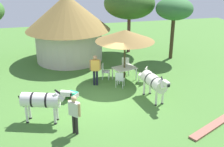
# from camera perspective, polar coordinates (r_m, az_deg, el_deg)

# --- Properties ---
(ground_plane) EXTENTS (36.00, 36.00, 0.00)m
(ground_plane) POSITION_cam_1_polar(r_m,az_deg,el_deg) (14.09, -1.56, -5.05)
(ground_plane) COLOR #467632
(thatched_hut) EXTENTS (5.65, 5.65, 4.43)m
(thatched_hut) POSITION_cam_1_polar(r_m,az_deg,el_deg) (19.21, -8.91, 9.84)
(thatched_hut) COLOR beige
(thatched_hut) RESTS_ON ground_plane
(shade_umbrella) EXTENTS (3.28, 3.28, 2.93)m
(shade_umbrella) POSITION_cam_1_polar(r_m,az_deg,el_deg) (15.45, 2.66, 7.72)
(shade_umbrella) COLOR #433B1E
(shade_umbrella) RESTS_ON ground_plane
(patio_dining_table) EXTENTS (1.46, 1.21, 0.74)m
(patio_dining_table) POSITION_cam_1_polar(r_m,az_deg,el_deg) (16.04, 2.54, 0.92)
(patio_dining_table) COLOR white
(patio_dining_table) RESTS_ON ground_plane
(patio_chair_near_lawn) EXTENTS (0.55, 0.54, 0.90)m
(patio_chair_near_lawn) POSITION_cam_1_polar(r_m,az_deg,el_deg) (17.17, 2.74, 1.89)
(patio_chair_near_lawn) COLOR white
(patio_chair_near_lawn) RESTS_ON ground_plane
(patio_chair_west_end) EXTENTS (0.55, 0.56, 0.90)m
(patio_chair_west_end) POSITION_cam_1_polar(r_m,az_deg,el_deg) (16.21, -1.56, 0.67)
(patio_chair_west_end) COLOR silver
(patio_chair_west_end) RESTS_ON ground_plane
(patio_chair_near_hut) EXTENTS (0.59, 0.58, 0.90)m
(patio_chair_near_hut) POSITION_cam_1_polar(r_m,az_deg,el_deg) (15.04, 1.59, -1.07)
(patio_chair_near_hut) COLOR silver
(patio_chair_near_hut) RESTS_ON ground_plane
(patio_chair_east_end) EXTENTS (0.59, 0.60, 0.90)m
(patio_chair_east_end) POSITION_cam_1_polar(r_m,az_deg,el_deg) (15.82, 6.56, -0.02)
(patio_chair_east_end) COLOR silver
(patio_chair_east_end) RESTS_ON ground_plane
(guest_beside_umbrella) EXTENTS (0.61, 0.30, 1.72)m
(guest_beside_umbrella) POSITION_cam_1_polar(r_m,az_deg,el_deg) (15.20, -3.42, 1.23)
(guest_beside_umbrella) COLOR black
(guest_beside_umbrella) RESTS_ON ground_plane
(standing_watcher) EXTENTS (0.46, 0.46, 1.64)m
(standing_watcher) POSITION_cam_1_polar(r_m,az_deg,el_deg) (11.00, -7.64, -7.68)
(standing_watcher) COLOR black
(standing_watcher) RESTS_ON ground_plane
(striped_lounge_chair) EXTENTS (0.94, 0.96, 0.58)m
(striped_lounge_chair) POSITION_cam_1_polar(r_m,az_deg,el_deg) (14.16, -8.52, -4.04)
(striped_lounge_chair) COLOR #28A075
(striped_lounge_chair) RESTS_ON ground_plane
(zebra_nearest_camera) EXTENTS (0.83, 2.29, 1.48)m
(zebra_nearest_camera) POSITION_cam_1_polar(r_m,az_deg,el_deg) (13.71, 8.61, -1.75)
(zebra_nearest_camera) COLOR silver
(zebra_nearest_camera) RESTS_ON ground_plane
(zebra_by_umbrella) EXTENTS (2.19, 1.07, 1.53)m
(zebra_by_umbrella) POSITION_cam_1_polar(r_m,az_deg,el_deg) (12.07, -14.04, -5.35)
(zebra_by_umbrella) COLOR silver
(zebra_by_umbrella) RESTS_ON ground_plane
(acacia_tree_far_lawn) EXTENTS (2.49, 2.49, 4.20)m
(acacia_tree_far_lawn) POSITION_cam_1_polar(r_m,az_deg,el_deg) (19.54, 12.56, 12.63)
(acacia_tree_far_lawn) COLOR #40301E
(acacia_tree_far_lawn) RESTS_ON ground_plane
(acacia_tree_behind_hut) EXTENTS (3.65, 3.65, 4.69)m
(acacia_tree_behind_hut) POSITION_cam_1_polar(r_m,az_deg,el_deg) (20.60, 3.57, 14.01)
(acacia_tree_behind_hut) COLOR brown
(acacia_tree_behind_hut) RESTS_ON ground_plane
(brick_patio_kerb) EXTENTS (2.66, 1.58, 0.08)m
(brick_patio_kerb) POSITION_cam_1_polar(r_m,az_deg,el_deg) (12.49, 19.72, -10.06)
(brick_patio_kerb) COLOR #9C5C4C
(brick_patio_kerb) RESTS_ON ground_plane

